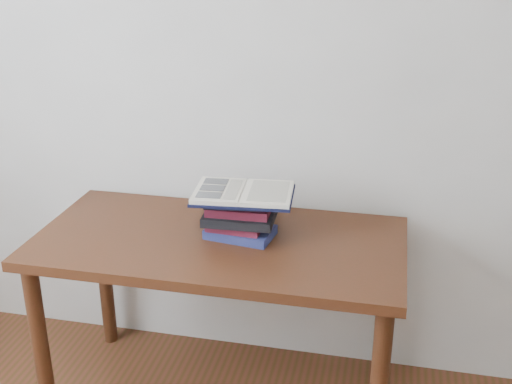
# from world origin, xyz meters

# --- Properties ---
(desk) EXTENTS (1.33, 0.67, 0.71)m
(desk) POSITION_xyz_m (-0.07, 1.38, 0.62)
(desk) COLOR #421D10
(desk) RESTS_ON ground
(book_stack) EXTENTS (0.26, 0.21, 0.15)m
(book_stack) POSITION_xyz_m (-0.00, 1.42, 0.79)
(book_stack) COLOR #19194C
(book_stack) RESTS_ON desk
(open_book) EXTENTS (0.37, 0.28, 0.03)m
(open_book) POSITION_xyz_m (0.01, 1.43, 0.88)
(open_book) COLOR black
(open_book) RESTS_ON book_stack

